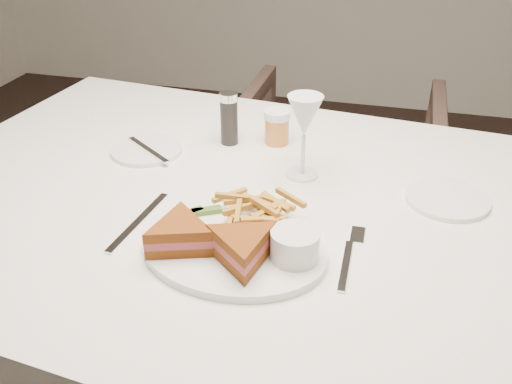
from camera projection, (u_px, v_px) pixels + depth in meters
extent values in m
cube|color=white|center=(262.00, 342.00, 1.29)|extent=(1.59, 1.15, 0.75)
imported|color=#443029|center=(335.00, 174.00, 2.03)|extent=(0.69, 0.65, 0.71)
ellipsoid|color=white|center=(234.00, 249.00, 0.96)|extent=(0.35, 0.28, 0.01)
cube|color=silver|center=(139.00, 222.00, 1.04)|extent=(0.03, 0.21, 0.00)
cylinder|color=white|center=(147.00, 150.00, 1.29)|extent=(0.16, 0.16, 0.01)
cylinder|color=white|center=(447.00, 199.00, 1.10)|extent=(0.16, 0.16, 0.01)
cylinder|color=black|center=(229.00, 118.00, 1.30)|extent=(0.04, 0.04, 0.12)
cylinder|color=#CA7730|center=(277.00, 127.00, 1.31)|extent=(0.06, 0.06, 0.08)
cube|color=#416B25|center=(206.00, 211.00, 1.04)|extent=(0.06, 0.04, 0.01)
cube|color=#416B25|center=(189.00, 214.00, 1.03)|extent=(0.05, 0.05, 0.01)
cylinder|color=white|center=(295.00, 245.00, 0.91)|extent=(0.08, 0.08, 0.05)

